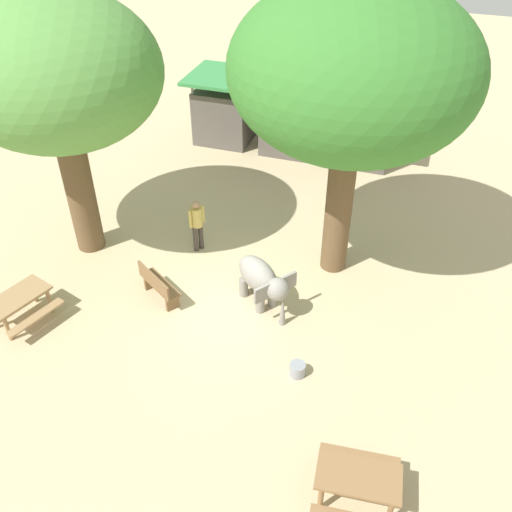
{
  "coord_description": "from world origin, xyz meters",
  "views": [
    {
      "loc": [
        3.97,
        -9.82,
        9.9
      ],
      "look_at": [
        0.3,
        1.24,
        0.8
      ],
      "focal_mm": 39.8,
      "sensor_mm": 36.0,
      "label": 1
    }
  ],
  "objects_px": {
    "shade_tree_main": "(54,73)",
    "picnic_table_near": "(19,302)",
    "market_stall_white": "(363,130)",
    "shade_tree_secondary": "(353,74)",
    "person_handler": "(197,222)",
    "market_stall_green": "(225,111)",
    "feed_bucket": "(297,369)",
    "elephant": "(262,280)",
    "picnic_table_far": "(358,482)",
    "market_stall_blue": "(292,120)",
    "wooden_bench": "(158,285)"
  },
  "relations": [
    {
      "from": "shade_tree_secondary",
      "to": "wooden_bench",
      "type": "xyz_separation_m",
      "value": [
        -3.95,
        -2.77,
        -4.93
      ]
    },
    {
      "from": "person_handler",
      "to": "shade_tree_secondary",
      "type": "distance_m",
      "value": 5.88
    },
    {
      "from": "market_stall_green",
      "to": "picnic_table_near",
      "type": "bearing_deg",
      "value": -96.47
    },
    {
      "from": "person_handler",
      "to": "wooden_bench",
      "type": "distance_m",
      "value": 2.34
    },
    {
      "from": "elephant",
      "to": "market_stall_green",
      "type": "bearing_deg",
      "value": 153.15
    },
    {
      "from": "person_handler",
      "to": "market_stall_green",
      "type": "distance_m",
      "value": 7.03
    },
    {
      "from": "market_stall_blue",
      "to": "wooden_bench",
      "type": "bearing_deg",
      "value": -96.17
    },
    {
      "from": "picnic_table_far",
      "to": "market_stall_green",
      "type": "bearing_deg",
      "value": -65.69
    },
    {
      "from": "market_stall_blue",
      "to": "picnic_table_near",
      "type": "bearing_deg",
      "value": -109.44
    },
    {
      "from": "picnic_table_near",
      "to": "wooden_bench",
      "type": "bearing_deg",
      "value": -40.45
    },
    {
      "from": "elephant",
      "to": "picnic_table_far",
      "type": "height_order",
      "value": "elephant"
    },
    {
      "from": "elephant",
      "to": "wooden_bench",
      "type": "bearing_deg",
      "value": -129.29
    },
    {
      "from": "shade_tree_secondary",
      "to": "market_stall_white",
      "type": "relative_size",
      "value": 2.96
    },
    {
      "from": "picnic_table_far",
      "to": "market_stall_green",
      "type": "distance_m",
      "value": 14.9
    },
    {
      "from": "person_handler",
      "to": "shade_tree_secondary",
      "type": "bearing_deg",
      "value": 41.09
    },
    {
      "from": "wooden_bench",
      "to": "feed_bucket",
      "type": "bearing_deg",
      "value": 14.44
    },
    {
      "from": "shade_tree_secondary",
      "to": "wooden_bench",
      "type": "bearing_deg",
      "value": -144.96
    },
    {
      "from": "market_stall_white",
      "to": "picnic_table_near",
      "type": "bearing_deg",
      "value": -120.65
    },
    {
      "from": "picnic_table_far",
      "to": "shade_tree_secondary",
      "type": "bearing_deg",
      "value": -79.94
    },
    {
      "from": "elephant",
      "to": "market_stall_green",
      "type": "distance_m",
      "value": 9.44
    },
    {
      "from": "wooden_bench",
      "to": "shade_tree_main",
      "type": "bearing_deg",
      "value": -174.47
    },
    {
      "from": "person_handler",
      "to": "market_stall_blue",
      "type": "bearing_deg",
      "value": 116.76
    },
    {
      "from": "wooden_bench",
      "to": "market_stall_green",
      "type": "distance_m",
      "value": 9.26
    },
    {
      "from": "shade_tree_secondary",
      "to": "picnic_table_far",
      "type": "height_order",
      "value": "shade_tree_secondary"
    },
    {
      "from": "picnic_table_near",
      "to": "feed_bucket",
      "type": "relative_size",
      "value": 5.22
    },
    {
      "from": "market_stall_blue",
      "to": "elephant",
      "type": "bearing_deg",
      "value": -79.36
    },
    {
      "from": "person_handler",
      "to": "market_stall_green",
      "type": "height_order",
      "value": "market_stall_green"
    },
    {
      "from": "elephant",
      "to": "market_stall_white",
      "type": "bearing_deg",
      "value": 119.98
    },
    {
      "from": "picnic_table_far",
      "to": "feed_bucket",
      "type": "bearing_deg",
      "value": -60.5
    },
    {
      "from": "person_handler",
      "to": "market_stall_white",
      "type": "bearing_deg",
      "value": 97.0
    },
    {
      "from": "person_handler",
      "to": "market_stall_white",
      "type": "height_order",
      "value": "market_stall_white"
    },
    {
      "from": "person_handler",
      "to": "shade_tree_main",
      "type": "height_order",
      "value": "shade_tree_main"
    },
    {
      "from": "person_handler",
      "to": "picnic_table_far",
      "type": "height_order",
      "value": "person_handler"
    },
    {
      "from": "person_handler",
      "to": "shade_tree_main",
      "type": "distance_m",
      "value": 5.18
    },
    {
      "from": "shade_tree_secondary",
      "to": "picnic_table_far",
      "type": "bearing_deg",
      "value": -74.42
    },
    {
      "from": "elephant",
      "to": "market_stall_white",
      "type": "distance_m",
      "value": 8.52
    },
    {
      "from": "wooden_bench",
      "to": "market_stall_green",
      "type": "relative_size",
      "value": 0.55
    },
    {
      "from": "market_stall_blue",
      "to": "market_stall_white",
      "type": "xyz_separation_m",
      "value": [
        2.6,
        0.0,
        0.0
      ]
    },
    {
      "from": "person_handler",
      "to": "feed_bucket",
      "type": "relative_size",
      "value": 4.5
    },
    {
      "from": "shade_tree_main",
      "to": "wooden_bench",
      "type": "relative_size",
      "value": 5.03
    },
    {
      "from": "market_stall_white",
      "to": "shade_tree_secondary",
      "type": "bearing_deg",
      "value": -86.67
    },
    {
      "from": "market_stall_blue",
      "to": "market_stall_white",
      "type": "relative_size",
      "value": 1.0
    },
    {
      "from": "picnic_table_far",
      "to": "market_stall_blue",
      "type": "relative_size",
      "value": 0.65
    },
    {
      "from": "shade_tree_main",
      "to": "picnic_table_near",
      "type": "relative_size",
      "value": 3.73
    },
    {
      "from": "elephant",
      "to": "market_stall_green",
      "type": "relative_size",
      "value": 0.69
    },
    {
      "from": "picnic_table_far",
      "to": "market_stall_white",
      "type": "relative_size",
      "value": 0.65
    },
    {
      "from": "person_handler",
      "to": "market_stall_green",
      "type": "bearing_deg",
      "value": 138.31
    },
    {
      "from": "elephant",
      "to": "market_stall_blue",
      "type": "relative_size",
      "value": 0.69
    },
    {
      "from": "market_stall_white",
      "to": "wooden_bench",
      "type": "bearing_deg",
      "value": -111.51
    },
    {
      "from": "wooden_bench",
      "to": "person_handler",
      "type": "bearing_deg",
      "value": 119.18
    }
  ]
}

